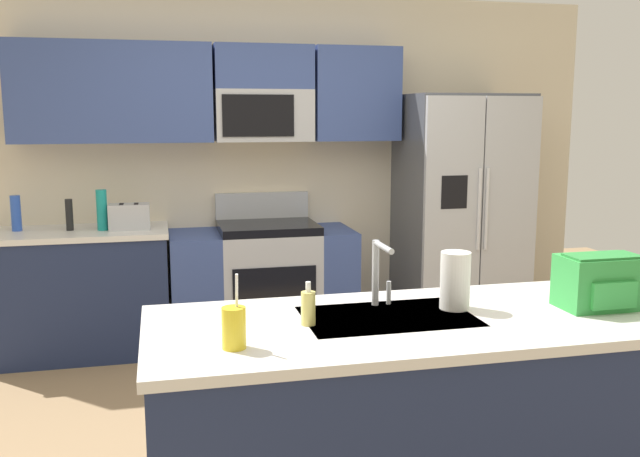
% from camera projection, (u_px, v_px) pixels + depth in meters
% --- Properties ---
extents(ground_plane, '(9.00, 9.00, 0.00)m').
position_uv_depth(ground_plane, '(340.00, 448.00, 3.55)').
color(ground_plane, '#997A56').
rests_on(ground_plane, ground).
extents(kitchen_wall_unit, '(5.20, 0.43, 2.60)m').
position_uv_depth(kitchen_wall_unit, '(253.00, 144.00, 5.28)').
color(kitchen_wall_unit, beige).
rests_on(kitchen_wall_unit, ground).
extents(back_counter, '(1.26, 0.63, 0.90)m').
position_uv_depth(back_counter, '(80.00, 292.00, 4.88)').
color(back_counter, '#1E2A4D').
rests_on(back_counter, ground).
extents(range_oven, '(1.36, 0.61, 1.10)m').
position_uv_depth(range_oven, '(263.00, 283.00, 5.18)').
color(range_oven, '#B7BABF').
rests_on(range_oven, ground).
extents(refrigerator, '(0.90, 0.76, 1.85)m').
position_uv_depth(refrigerator, '(460.00, 214.00, 5.39)').
color(refrigerator, '#4C4F54').
rests_on(refrigerator, ground).
extents(island_counter, '(2.13, 0.87, 0.90)m').
position_uv_depth(island_counter, '(413.00, 423.00, 2.81)').
color(island_counter, '#1E2A4D').
rests_on(island_counter, ground).
extents(toaster, '(0.28, 0.16, 0.18)m').
position_uv_depth(toaster, '(129.00, 217.00, 4.83)').
color(toaster, '#B7BABF').
rests_on(toaster, back_counter).
extents(pepper_mill, '(0.05, 0.05, 0.22)m').
position_uv_depth(pepper_mill, '(69.00, 215.00, 4.78)').
color(pepper_mill, black).
rests_on(pepper_mill, back_counter).
extents(bottle_blue, '(0.07, 0.07, 0.25)m').
position_uv_depth(bottle_blue, '(16.00, 213.00, 4.76)').
color(bottle_blue, blue).
rests_on(bottle_blue, back_counter).
extents(bottle_teal, '(0.07, 0.07, 0.28)m').
position_uv_depth(bottle_teal, '(102.00, 210.00, 4.78)').
color(bottle_teal, teal).
rests_on(bottle_teal, back_counter).
extents(sink_faucet, '(0.08, 0.21, 0.28)m').
position_uv_depth(sink_faucet, '(379.00, 268.00, 2.87)').
color(sink_faucet, '#B7BABF').
rests_on(sink_faucet, island_counter).
extents(drink_cup_yellow, '(0.08, 0.08, 0.27)m').
position_uv_depth(drink_cup_yellow, '(234.00, 327.00, 2.37)').
color(drink_cup_yellow, yellow).
rests_on(drink_cup_yellow, island_counter).
extents(soap_dispenser, '(0.06, 0.06, 0.17)m').
position_uv_depth(soap_dispenser, '(308.00, 308.00, 2.64)').
color(soap_dispenser, '#D8CC66').
rests_on(soap_dispenser, island_counter).
extents(paper_towel_roll, '(0.12, 0.12, 0.24)m').
position_uv_depth(paper_towel_roll, '(455.00, 280.00, 2.85)').
color(paper_towel_roll, white).
rests_on(paper_towel_roll, island_counter).
extents(backpack, '(0.32, 0.22, 0.23)m').
position_uv_depth(backpack, '(599.00, 281.00, 2.86)').
color(backpack, green).
rests_on(backpack, island_counter).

